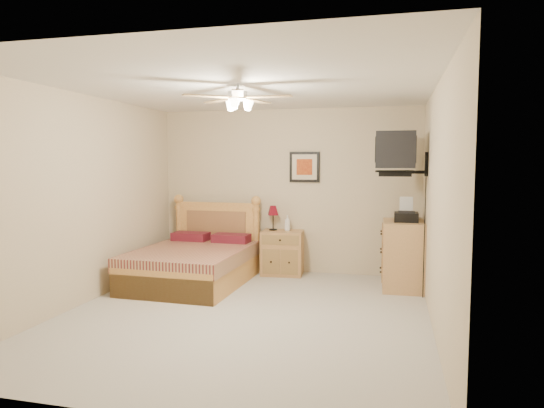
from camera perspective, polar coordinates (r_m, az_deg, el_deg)
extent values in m
plane|color=#ACA79B|center=(5.55, -3.25, -12.86)|extent=(4.50, 4.50, 0.00)
cube|color=white|center=(5.34, -3.39, 13.61)|extent=(4.00, 4.50, 0.04)
cube|color=#C6B492|center=(7.47, 1.82, 1.54)|extent=(4.00, 0.04, 2.50)
cube|color=#C6B492|center=(3.23, -15.28, -3.19)|extent=(4.00, 0.04, 2.50)
cube|color=#C6B492|center=(6.19, -21.28, 0.49)|extent=(0.04, 4.50, 2.50)
cube|color=#C6B492|center=(5.08, 18.78, -0.36)|extent=(0.04, 4.50, 2.50)
cube|color=#A37443|center=(7.35, 1.22, -5.74)|extent=(0.64, 0.51, 0.66)
imported|color=white|center=(7.31, 1.82, -2.26)|extent=(0.10, 0.10, 0.23)
cube|color=black|center=(7.38, 3.85, 4.37)|extent=(0.46, 0.04, 0.46)
cube|color=#A88248|center=(6.76, 15.17, -5.80)|extent=(0.56, 0.78, 0.91)
imported|color=#BCAE95|center=(6.98, 15.13, -1.58)|extent=(0.31, 0.34, 0.03)
imported|color=gray|center=(7.01, 15.19, -1.36)|extent=(0.20, 0.27, 0.02)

